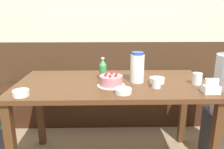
% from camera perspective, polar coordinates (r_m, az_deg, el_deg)
% --- Properties ---
extents(back_wall, '(4.80, 0.04, 2.50)m').
position_cam_1_polar(back_wall, '(2.74, -0.33, 14.47)').
color(back_wall, '#3D2819').
rests_on(back_wall, ground_plane).
extents(bench_seat, '(2.70, 0.38, 0.44)m').
position_cam_1_polar(bench_seat, '(2.74, -0.22, -7.66)').
color(bench_seat, '#381E11').
rests_on(bench_seat, ground_plane).
extents(dining_table, '(1.54, 0.77, 0.77)m').
position_cam_1_polar(dining_table, '(1.80, 0.27, -4.87)').
color(dining_table, '#4C2D19').
rests_on(dining_table, ground_plane).
extents(birthday_cake, '(0.21, 0.21, 0.10)m').
position_cam_1_polar(birthday_cake, '(1.67, -0.26, -1.65)').
color(birthday_cake, white).
rests_on(birthday_cake, dining_table).
extents(water_pitcher, '(0.11, 0.11, 0.25)m').
position_cam_1_polar(water_pitcher, '(1.75, 6.60, 1.80)').
color(water_pitcher, white).
rests_on(water_pitcher, dining_table).
extents(soju_bottle, '(0.06, 0.06, 0.19)m').
position_cam_1_polar(soju_bottle, '(1.81, -2.39, 1.32)').
color(soju_bottle, '#388E4C').
rests_on(soju_bottle, dining_table).
extents(napkin_holder, '(0.11, 0.08, 0.11)m').
position_cam_1_polar(napkin_holder, '(1.66, 24.45, -3.19)').
color(napkin_holder, white).
rests_on(napkin_holder, dining_table).
extents(bowl_soup_white, '(0.12, 0.12, 0.04)m').
position_cam_1_polar(bowl_soup_white, '(1.52, 2.93, -4.30)').
color(bowl_soup_white, white).
rests_on(bowl_soup_white, dining_table).
extents(bowl_rice_small, '(0.12, 0.12, 0.04)m').
position_cam_1_polar(bowl_rice_small, '(1.78, 11.68, -1.50)').
color(bowl_rice_small, white).
rests_on(bowl_rice_small, dining_table).
extents(bowl_side_dish, '(0.11, 0.11, 0.04)m').
position_cam_1_polar(bowl_side_dish, '(1.59, -22.69, -4.49)').
color(bowl_side_dish, white).
rests_on(bowl_side_dish, dining_table).
extents(glass_water_tall, '(0.07, 0.07, 0.07)m').
position_cam_1_polar(glass_water_tall, '(1.65, 11.51, -2.24)').
color(glass_water_tall, silver).
rests_on(glass_water_tall, dining_table).
extents(glass_tumbler_short, '(0.07, 0.07, 0.09)m').
position_cam_1_polar(glass_tumbler_short, '(1.83, 21.35, -1.03)').
color(glass_tumbler_short, silver).
rests_on(glass_tumbler_short, dining_table).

